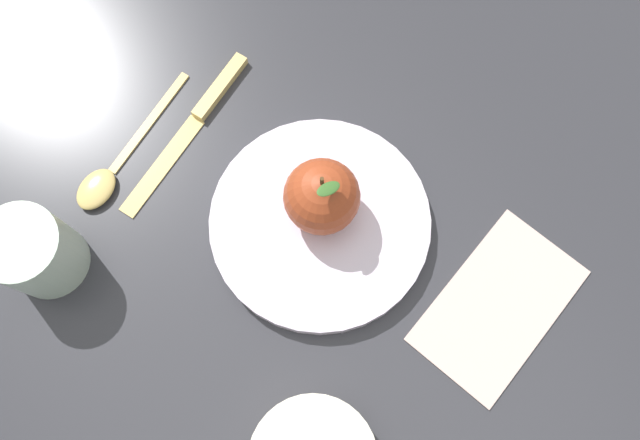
# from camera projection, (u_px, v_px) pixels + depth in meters

# --- Properties ---
(ground_plane) EXTENTS (2.40, 2.40, 0.00)m
(ground_plane) POSITION_uv_depth(u_px,v_px,m) (289.00, 219.00, 0.64)
(ground_plane) COLOR #2D2D33
(dinner_plate) EXTENTS (0.22, 0.22, 0.02)m
(dinner_plate) POSITION_uv_depth(u_px,v_px,m) (320.00, 223.00, 0.63)
(dinner_plate) COLOR silver
(dinner_plate) RESTS_ON ground_plane
(apple) EXTENTS (0.07, 0.07, 0.09)m
(apple) POSITION_uv_depth(u_px,v_px,m) (322.00, 197.00, 0.59)
(apple) COLOR #9E3D1E
(apple) RESTS_ON dinner_plate
(cup) EXTENTS (0.08, 0.08, 0.08)m
(cup) POSITION_uv_depth(u_px,v_px,m) (33.00, 251.00, 0.58)
(cup) COLOR #B2C6B2
(cup) RESTS_ON ground_plane
(knife) EXTENTS (0.10, 0.20, 0.01)m
(knife) POSITION_uv_depth(u_px,v_px,m) (197.00, 118.00, 0.67)
(knife) COLOR #D8B766
(knife) RESTS_ON ground_plane
(spoon) EXTENTS (0.10, 0.17, 0.01)m
(spoon) POSITION_uv_depth(u_px,v_px,m) (109.00, 173.00, 0.65)
(spoon) COLOR #D8B766
(spoon) RESTS_ON ground_plane
(linen_napkin) EXTENTS (0.14, 0.19, 0.00)m
(linen_napkin) POSITION_uv_depth(u_px,v_px,m) (499.00, 305.00, 0.61)
(linen_napkin) COLOR beige
(linen_napkin) RESTS_ON ground_plane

